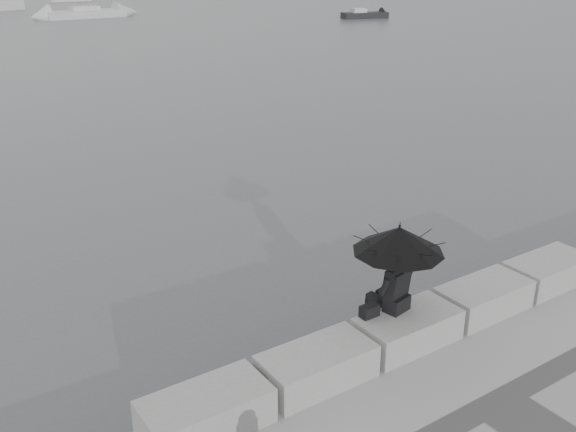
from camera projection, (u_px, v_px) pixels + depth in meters
ground at (385, 357)px, 10.29m from camera, size 360.00×360.00×0.00m
stone_block_far_left at (206, 412)px, 7.91m from camera, size 1.60×0.80×0.50m
stone_block_left at (317, 366)px, 8.79m from camera, size 1.60×0.80×0.50m
stone_block_centre at (408, 329)px, 9.67m from camera, size 1.60×0.80×0.50m
stone_block_right at (483, 298)px, 10.55m from camera, size 1.60×0.80×0.50m
stone_block_far_right at (547, 272)px, 11.42m from camera, size 1.60×0.80×0.50m
seated_person at (399, 247)px, 9.34m from camera, size 1.36×1.36×1.39m
bag at (369, 311)px, 9.50m from camera, size 0.28×0.16×0.18m
sailboat_right at (85, 13)px, 66.97m from camera, size 8.33×2.77×12.90m
small_motorboat at (365, 15)px, 66.74m from camera, size 5.07×2.79×1.10m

